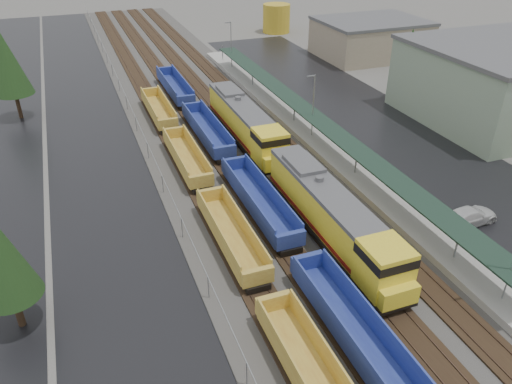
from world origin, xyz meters
The scene contains 16 objects.
ballast_strip centered at (0.00, 60.00, 0.04)m, with size 20.00×160.00×0.08m, color #302D2B.
trackbed centered at (0.00, 60.00, 0.16)m, with size 14.60×160.00×0.22m.
west_parking_lot centered at (-15.00, 60.00, 0.01)m, with size 10.00×160.00×0.02m, color black.
west_road centered at (-25.00, 60.00, 0.01)m, with size 9.00×160.00×0.02m, color black.
east_commuter_lot centered at (19.00, 50.00, 0.01)m, with size 16.00×100.00×0.02m, color black.
station_platform centered at (9.50, 50.01, 0.73)m, with size 3.00×80.00×8.00m.
chainlink_fence centered at (-9.50, 58.44, 1.61)m, with size 0.08×160.04×2.02m.
tree_west_near centered at (-22.00, 30.00, 5.82)m, with size 3.96×3.96×9.00m.
tree_west_far centered at (-23.00, 70.00, 7.12)m, with size 4.84×4.84×11.00m.
tree_east centered at (28.00, 58.00, 6.47)m, with size 4.40×4.40×10.00m.
locomotive_lead centered at (2.00, 31.01, 2.47)m, with size 3.12×20.59×4.66m.
locomotive_trail centered at (2.00, 52.01, 2.47)m, with size 3.12×20.59×4.66m.
well_string_yellow centered at (-6.00, 25.93, 1.11)m, with size 2.48×88.37×2.20m.
well_string_blue centered at (-2.00, 29.07, 1.15)m, with size 2.57×100.28×2.28m.
storage_tank centered at (27.54, 103.77, 2.90)m, with size 5.80×5.80×5.80m, color gold.
parked_car_east_c centered at (14.62, 29.14, 0.78)m, with size 5.40×2.20×1.57m, color silver.
Camera 1 is at (-15.95, 1.49, 24.74)m, focal length 35.00 mm.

